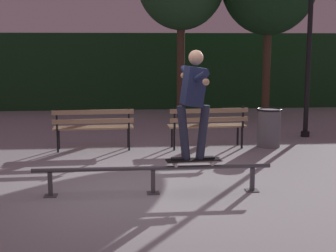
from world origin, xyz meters
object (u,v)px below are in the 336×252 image
Objects in this scene: grind_rail at (153,173)px; lamp_post_right at (310,28)px; park_bench_leftmost at (93,124)px; trash_can at (269,127)px; skateboard at (193,160)px; skateboarder at (194,95)px; park_bench_left_center at (208,123)px.

grind_rail is 6.02m from lamp_post_right.
lamp_post_right is at bearing 47.62° from grind_rail.
park_bench_leftmost reaches higher than trash_can.
grind_rail is at bearing -132.38° from lamp_post_right.
skateboard is at bearing -127.72° from lamp_post_right.
lamp_post_right is (3.78, 4.14, 2.17)m from grind_rail.
skateboard is 0.49× the size of park_bench_leftmost.
trash_can is at bearing 56.85° from skateboard.
skateboarder reaches higher than skateboard.
skateboard is at bearing -62.39° from park_bench_leftmost.
lamp_post_right is at bearing 52.30° from skateboarder.
skateboarder is at bearing 5.70° from skateboard.
park_bench_leftmost is 2.31m from park_bench_left_center.
trash_can is at bearing 1.11° from park_bench_leftmost.
grind_rail is at bearing -179.97° from skateboarder.
park_bench_leftmost is 0.41× the size of lamp_post_right.
skateboarder is 5.34m from lamp_post_right.
park_bench_leftmost is 5.29m from lamp_post_right.
skateboard is at bearing -103.51° from park_bench_left_center.
park_bench_left_center is at bearing 76.49° from skateboard.
trash_can is (3.61, 0.07, -0.12)m from park_bench_leftmost.
grind_rail is 1.25m from skateboarder.
park_bench_leftmost is 1.00× the size of park_bench_left_center.
trash_can is (2.02, 3.10, -1.00)m from skateboarder.
park_bench_leftmost reaches higher than grind_rail.
skateboard is at bearing -174.30° from skateboarder.
skateboard is 5.61m from lamp_post_right.
park_bench_left_center is (0.73, 3.03, -0.88)m from skateboarder.
skateboard is (0.58, 0.00, 0.17)m from grind_rail.
park_bench_left_center is at bearing -155.84° from lamp_post_right.
grind_rail is 0.88× the size of lamp_post_right.
trash_can reaches higher than grind_rail.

